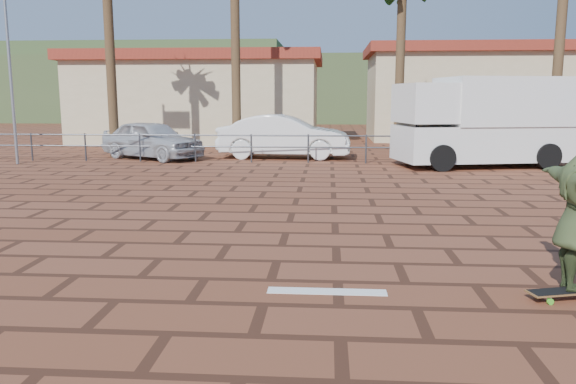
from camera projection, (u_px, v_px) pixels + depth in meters
The scene contains 12 objects.
ground at pixel (277, 261), 7.82m from camera, with size 120.00×120.00×0.00m, color brown.
paint_stripe at pixel (327, 291), 6.59m from camera, with size 1.40×0.22×0.01m, color white.
guardrail at pixel (308, 144), 19.51m from camera, with size 24.06×0.06×1.00m.
flagpole at pixel (10, 25), 18.57m from camera, with size 1.30×0.10×8.00m.
building_west at pixel (201, 97), 29.51m from camera, with size 12.60×7.60×4.50m.
building_east at pixel (464, 93), 30.44m from camera, with size 10.60×6.60×5.00m.
hill_front at pixel (322, 90), 56.51m from camera, with size 70.00×18.00×6.00m, color #384C28.
hill_back at pixel (129, 82), 63.80m from camera, with size 35.00×14.00×8.00m, color #384C28.
longboard at pixel (575, 291), 6.34m from camera, with size 1.14×0.53×0.11m.
campervan at pixel (485, 120), 18.47m from camera, with size 5.98×3.48×2.91m.
car_silver at pixel (152, 139), 20.91m from camera, with size 1.69×4.21×1.44m, color #B1B3B8.
car_white at pixel (284, 137), 21.12m from camera, with size 1.72×4.93×1.63m, color white.
Camera 1 is at (0.70, -7.52, 2.25)m, focal length 35.00 mm.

